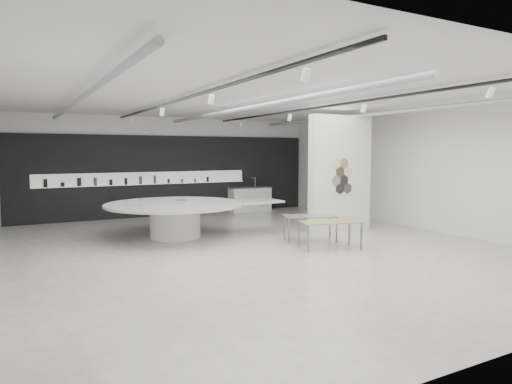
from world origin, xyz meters
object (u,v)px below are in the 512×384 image
sample_table_stone (310,218)px  kitchen_counter (250,199)px  sample_table_wood (330,223)px  partition_column (340,173)px  display_island (178,215)px

sample_table_stone → kitchen_counter: kitchen_counter is taller
sample_table_wood → kitchen_counter: 7.76m
kitchen_counter → sample_table_wood: bearing=-100.0°
sample_table_stone → sample_table_wood: bearing=-95.4°
partition_column → sample_table_stone: bearing=-151.1°
partition_column → sample_table_wood: size_ratio=2.19×
display_island → kitchen_counter: (4.60, 4.27, -0.16)m
sample_table_wood → sample_table_stone: (0.09, 1.01, 0.01)m
partition_column → sample_table_stone: partition_column is taller
partition_column → sample_table_wood: partition_column is taller
display_island → sample_table_wood: (2.91, -3.31, -0.01)m
partition_column → kitchen_counter: bearing=92.9°
partition_column → kitchen_counter: (-0.28, 5.54, -1.30)m
display_island → sample_table_wood: size_ratio=3.19×
partition_column → display_island: 5.16m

